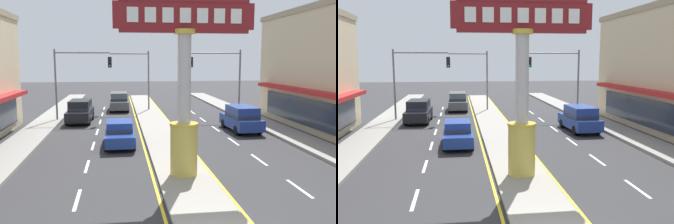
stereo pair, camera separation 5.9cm
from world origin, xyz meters
The scene contains 12 objects.
median_strip centered at (0.00, 18.00, 0.07)m, with size 2.43×52.00×0.14m, color gray.
sidewalk_left centered at (-8.97, 16.00, 0.09)m, with size 2.31×60.00×0.18m, color gray.
sidewalk_right centered at (8.97, 16.00, 0.09)m, with size 2.31×60.00×0.18m, color gray.
lane_markings centered at (0.00, 16.65, 0.00)m, with size 9.17×52.00×0.01m.
district_sign centered at (0.00, 6.88, 3.86)m, with size 6.13×1.28×7.75m.
traffic_light_left_side centered at (-6.45, 23.11, 4.25)m, with size 4.86×0.46×6.20m.
traffic_light_right_side centered at (6.45, 23.43, 4.25)m, with size 4.86×0.46×6.20m.
traffic_light_median_far centered at (-1.29, 28.72, 4.19)m, with size 4.20×0.46×6.20m.
suv_far_right_lane centered at (-6.17, 22.43, 0.98)m, with size 2.07×4.66×1.90m.
suv_near_left_lane centered at (6.17, 16.88, 0.98)m, with size 2.08×4.66×1.90m.
suv_mid_left_lane centered at (-2.87, 29.31, 0.98)m, with size 2.00×4.62×1.90m.
sedan_far_left_oncoming centered at (-2.87, 13.52, 0.79)m, with size 1.87×4.31×1.53m.
Camera 1 is at (-2.84, -8.74, 5.32)m, focal length 38.60 mm.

